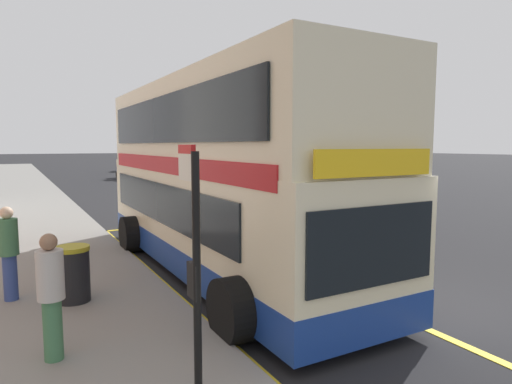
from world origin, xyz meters
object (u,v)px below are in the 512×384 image
Objects in this scene: bus_stop_sign at (194,252)px; parked_car_black_across at (130,164)px; pedestrian_further_back at (9,250)px; litter_bin at (73,274)px; double_decker_bus at (218,183)px; pedestrian_waiting_near_sign at (51,292)px; parked_car_navy_kerbside at (132,170)px.

parked_car_black_across is (9.99, 45.66, -0.98)m from bus_stop_sign.
pedestrian_further_back is 1.25m from litter_bin.
parked_car_black_across is (7.54, 40.84, -1.26)m from double_decker_bus.
double_decker_bus is at bearing 16.57° from litter_bin.
pedestrian_waiting_near_sign is (-1.35, 1.64, -0.73)m from bus_stop_sign.
parked_car_navy_kerbside is 31.89m from litter_bin.
pedestrian_further_back is at bearing 99.77° from pedestrian_waiting_near_sign.
bus_stop_sign reaches higher than pedestrian_waiting_near_sign.
pedestrian_further_back is at bearing -106.25° from parked_car_black_across.
pedestrian_waiting_near_sign is 2.87m from pedestrian_further_back.
parked_car_black_across is 45.46m from pedestrian_waiting_near_sign.
pedestrian_waiting_near_sign is (-3.80, -3.18, -1.01)m from double_decker_bus.
parked_car_navy_kerbside is at bearing 72.78° from pedestrian_further_back.
double_decker_bus is at bearing -100.70° from parked_car_black_across.
litter_bin is (0.99, -0.63, -0.43)m from pedestrian_further_back.
parked_car_navy_kerbside is 2.45× the size of pedestrian_further_back.
bus_stop_sign reaches higher than parked_car_black_across.
parked_car_navy_kerbside is 31.57m from pedestrian_further_back.
bus_stop_sign is at bearing -67.68° from pedestrian_further_back.
double_decker_bus reaches higher than litter_bin.
pedestrian_waiting_near_sign is (-11.34, -44.03, 0.26)m from parked_car_black_across.
double_decker_bus reaches higher than bus_stop_sign.
litter_bin is (-8.35, -30.78, -0.15)m from parked_car_navy_kerbside.
pedestrian_waiting_near_sign reaches higher than parked_car_navy_kerbside.
double_decker_bus is 6.01× the size of pedestrian_waiting_near_sign.
parked_car_navy_kerbside is at bearing 77.76° from bus_stop_sign.
bus_stop_sign is 1.67× the size of pedestrian_waiting_near_sign.
pedestrian_further_back is (-0.49, 2.83, 0.02)m from pedestrian_waiting_near_sign.
bus_stop_sign is at bearing -99.46° from parked_car_navy_kerbside.
parked_car_black_across is 42.86m from pedestrian_further_back.
double_decker_bus is 5.90× the size of pedestrian_further_back.
double_decker_bus is 30.25m from parked_car_navy_kerbside.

